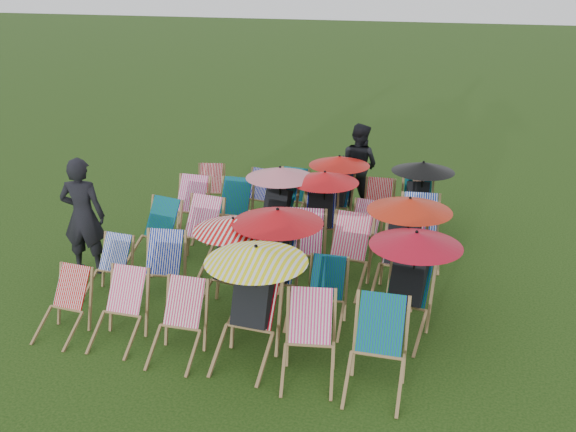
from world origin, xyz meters
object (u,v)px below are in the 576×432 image
(deckchair_0, at_px, (62,305))
(deckchair_5, at_px, (377,351))
(person_left, at_px, (83,216))
(person_rear, at_px, (359,165))
(deckchair_29, at_px, (419,197))

(deckchair_0, distance_m, deckchair_5, 4.03)
(person_left, xyz_separation_m, person_rear, (3.46, 4.10, -0.09))
(person_left, distance_m, person_rear, 5.36)
(deckchair_0, xyz_separation_m, person_left, (-0.74, 1.70, 0.51))
(deckchair_29, bearing_deg, deckchair_5, -95.93)
(deckchair_0, xyz_separation_m, deckchair_29, (3.99, 4.69, 0.27))
(deckchair_0, bearing_deg, person_rear, 67.94)
(deckchair_5, bearing_deg, person_rear, 101.02)
(person_rear, bearing_deg, person_left, 74.05)
(deckchair_29, relative_size, person_left, 0.70)
(deckchair_5, bearing_deg, person_left, 158.42)
(deckchair_0, distance_m, person_rear, 6.42)
(deckchair_0, bearing_deg, person_left, 116.58)
(person_left, relative_size, person_rear, 1.11)
(deckchair_0, xyz_separation_m, person_rear, (2.71, 5.80, 0.42))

